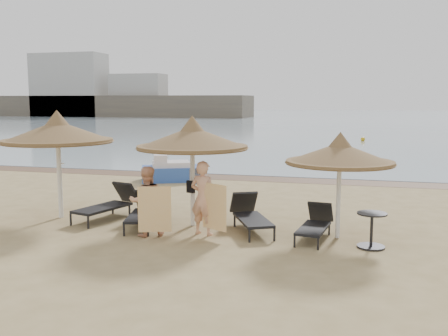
{
  "coord_description": "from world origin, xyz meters",
  "views": [
    {
      "loc": [
        4.09,
        -10.66,
        3.23
      ],
      "look_at": [
        0.92,
        1.2,
        1.55
      ],
      "focal_mm": 40.0,
      "sensor_mm": 36.0,
      "label": 1
    }
  ],
  "objects_px": {
    "palapa_right": "(340,154)",
    "lounger_near_right": "(250,215)",
    "palapa_left": "(58,132)",
    "person_left": "(146,196)",
    "side_table": "(371,231)",
    "lounger_far_right": "(315,223)",
    "lounger_far_left": "(110,203)",
    "pedal_boat": "(170,171)",
    "person_right": "(203,192)",
    "palapa_center": "(192,138)",
    "lounger_near_left": "(144,211)"
  },
  "relations": [
    {
      "from": "palapa_right",
      "to": "lounger_near_right",
      "type": "relative_size",
      "value": 1.23
    },
    {
      "from": "palapa_left",
      "to": "person_left",
      "type": "height_order",
      "value": "palapa_left"
    },
    {
      "from": "side_table",
      "to": "lounger_far_right",
      "type": "bearing_deg",
      "value": 159.3
    },
    {
      "from": "lounger_far_left",
      "to": "pedal_boat",
      "type": "bearing_deg",
      "value": 111.92
    },
    {
      "from": "person_left",
      "to": "person_right",
      "type": "height_order",
      "value": "person_right"
    },
    {
      "from": "palapa_left",
      "to": "palapa_right",
      "type": "relative_size",
      "value": 1.18
    },
    {
      "from": "lounger_far_left",
      "to": "pedal_boat",
      "type": "xyz_separation_m",
      "value": [
        -0.73,
        6.47,
        -0.02
      ]
    },
    {
      "from": "lounger_far_left",
      "to": "pedal_boat",
      "type": "distance_m",
      "value": 6.51
    },
    {
      "from": "palapa_left",
      "to": "side_table",
      "type": "xyz_separation_m",
      "value": [
        8.21,
        -0.75,
        -1.99
      ]
    },
    {
      "from": "lounger_far_right",
      "to": "lounger_near_right",
      "type": "bearing_deg",
      "value": 176.87
    },
    {
      "from": "palapa_right",
      "to": "person_right",
      "type": "bearing_deg",
      "value": -170.28
    },
    {
      "from": "palapa_center",
      "to": "person_right",
      "type": "distance_m",
      "value": 1.53
    },
    {
      "from": "person_left",
      "to": "side_table",
      "type": "bearing_deg",
      "value": 154.96
    },
    {
      "from": "lounger_near_right",
      "to": "person_right",
      "type": "bearing_deg",
      "value": -172.17
    },
    {
      "from": "side_table",
      "to": "pedal_boat",
      "type": "relative_size",
      "value": 0.3
    },
    {
      "from": "lounger_far_right",
      "to": "pedal_boat",
      "type": "xyz_separation_m",
      "value": [
        -6.34,
        7.01,
        0.05
      ]
    },
    {
      "from": "palapa_center",
      "to": "lounger_far_left",
      "type": "height_order",
      "value": "palapa_center"
    },
    {
      "from": "palapa_right",
      "to": "lounger_near_left",
      "type": "bearing_deg",
      "value": -178.73
    },
    {
      "from": "palapa_center",
      "to": "person_left",
      "type": "height_order",
      "value": "palapa_center"
    },
    {
      "from": "palapa_center",
      "to": "person_right",
      "type": "relative_size",
      "value": 1.37
    },
    {
      "from": "palapa_left",
      "to": "person_left",
      "type": "xyz_separation_m",
      "value": [
        3.06,
        -1.11,
        -1.38
      ]
    },
    {
      "from": "lounger_near_left",
      "to": "lounger_far_right",
      "type": "height_order",
      "value": "lounger_near_left"
    },
    {
      "from": "palapa_center",
      "to": "lounger_near_left",
      "type": "xyz_separation_m",
      "value": [
        -1.22,
        -0.34,
        -1.88
      ]
    },
    {
      "from": "lounger_far_right",
      "to": "side_table",
      "type": "bearing_deg",
      "value": -13.36
    },
    {
      "from": "palapa_center",
      "to": "palapa_right",
      "type": "height_order",
      "value": "palapa_center"
    },
    {
      "from": "palapa_center",
      "to": "lounger_near_left",
      "type": "distance_m",
      "value": 2.27
    },
    {
      "from": "palapa_right",
      "to": "lounger_far_left",
      "type": "relative_size",
      "value": 1.16
    },
    {
      "from": "palapa_left",
      "to": "lounger_far_right",
      "type": "relative_size",
      "value": 1.67
    },
    {
      "from": "palapa_right",
      "to": "palapa_center",
      "type": "bearing_deg",
      "value": 176.33
    },
    {
      "from": "lounger_near_right",
      "to": "person_right",
      "type": "xyz_separation_m",
      "value": [
        -1.0,
        -0.7,
        0.65
      ]
    },
    {
      "from": "palapa_left",
      "to": "palapa_center",
      "type": "height_order",
      "value": "palapa_left"
    },
    {
      "from": "side_table",
      "to": "lounger_far_left",
      "type": "bearing_deg",
      "value": 171.6
    },
    {
      "from": "side_table",
      "to": "lounger_near_right",
      "type": "bearing_deg",
      "value": 164.96
    },
    {
      "from": "lounger_far_right",
      "to": "side_table",
      "type": "relative_size",
      "value": 2.29
    },
    {
      "from": "person_left",
      "to": "lounger_far_right",
      "type": "bearing_deg",
      "value": 163.01
    },
    {
      "from": "side_table",
      "to": "person_right",
      "type": "height_order",
      "value": "person_right"
    },
    {
      "from": "side_table",
      "to": "lounger_near_left",
      "type": "bearing_deg",
      "value": 174.85
    },
    {
      "from": "lounger_near_right",
      "to": "lounger_far_right",
      "type": "relative_size",
      "value": 1.14
    },
    {
      "from": "lounger_near_right",
      "to": "side_table",
      "type": "xyz_separation_m",
      "value": [
        2.89,
        -0.78,
        -0.03
      ]
    },
    {
      "from": "palapa_right",
      "to": "lounger_far_right",
      "type": "xyz_separation_m",
      "value": [
        -0.5,
        -0.14,
        -1.64
      ]
    },
    {
      "from": "lounger_near_right",
      "to": "side_table",
      "type": "bearing_deg",
      "value": -41.97
    },
    {
      "from": "lounger_near_right",
      "to": "side_table",
      "type": "height_order",
      "value": "lounger_near_right"
    },
    {
      "from": "lounger_near_left",
      "to": "person_left",
      "type": "distance_m",
      "value": 1.15
    },
    {
      "from": "palapa_center",
      "to": "side_table",
      "type": "bearing_deg",
      "value": -10.93
    },
    {
      "from": "palapa_center",
      "to": "person_right",
      "type": "bearing_deg",
      "value": -56.13
    },
    {
      "from": "lounger_near_left",
      "to": "lounger_near_right",
      "type": "height_order",
      "value": "lounger_near_right"
    },
    {
      "from": "palapa_left",
      "to": "palapa_center",
      "type": "distance_m",
      "value": 3.81
    },
    {
      "from": "palapa_left",
      "to": "side_table",
      "type": "bearing_deg",
      "value": -5.21
    },
    {
      "from": "palapa_right",
      "to": "lounger_far_left",
      "type": "xyz_separation_m",
      "value": [
        -6.11,
        0.4,
        -1.58
      ]
    },
    {
      "from": "pedal_boat",
      "to": "person_left",
      "type": "bearing_deg",
      "value": -96.71
    }
  ]
}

